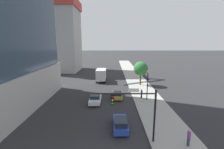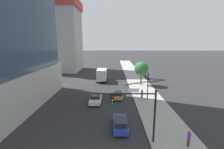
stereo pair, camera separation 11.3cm
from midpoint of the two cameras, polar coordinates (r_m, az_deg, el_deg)
sidewalk at (r=33.30m, az=11.97°, el=-6.84°), size 5.49×120.00×0.15m
construction_building at (r=62.53m, az=-19.03°, el=14.02°), size 16.65×17.05×33.52m
traffic_light_pole at (r=16.38m, az=8.23°, el=-10.95°), size 6.46×0.48×5.78m
street_lamp at (r=28.97m, az=12.96°, el=-2.15°), size 0.44×0.44×5.40m
street_tree at (r=39.06m, az=10.61°, el=2.07°), size 3.45×3.45×5.75m
car_gold at (r=30.30m, az=2.23°, el=-7.21°), size 1.77×4.25×1.43m
car_white at (r=28.10m, az=-5.74°, el=-8.68°), size 1.92×4.23×1.49m
car_blue at (r=20.14m, az=3.26°, el=-17.18°), size 1.72×4.27×1.49m
box_truck at (r=43.09m, az=-3.55°, el=0.08°), size 2.48×6.65×3.41m
pedestrian_blue_shirt at (r=30.29m, az=10.84°, el=-6.78°), size 0.34×0.34×1.70m
pedestrian_purple_shirt at (r=18.66m, az=26.08°, el=-19.73°), size 0.34×0.34×1.80m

